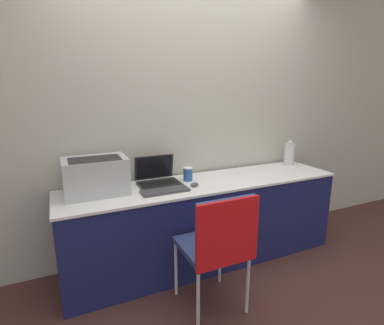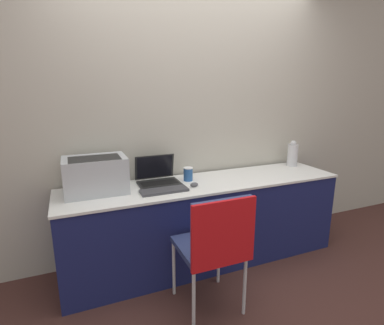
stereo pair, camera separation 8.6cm
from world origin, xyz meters
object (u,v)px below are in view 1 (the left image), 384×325
at_px(printer, 96,175).
at_px(external_keyboard, 165,191).
at_px(chair, 219,240).
at_px(laptop_left, 157,177).
at_px(metal_pitcher, 289,154).
at_px(mouse, 195,185).
at_px(coffee_cup, 188,174).

height_order(printer, external_keyboard, printer).
bearing_deg(external_keyboard, chair, -71.91).
bearing_deg(laptop_left, external_keyboard, -93.83).
distance_m(printer, laptop_left, 0.53).
xyz_separation_m(printer, metal_pitcher, (2.00, 0.08, -0.03)).
xyz_separation_m(external_keyboard, mouse, (0.27, 0.02, 0.01)).
height_order(external_keyboard, chair, chair).
distance_m(mouse, metal_pitcher, 1.26).
distance_m(printer, metal_pitcher, 2.00).
bearing_deg(printer, mouse, -12.59).
relative_size(external_keyboard, mouse, 5.35).
distance_m(laptop_left, mouse, 0.34).
relative_size(laptop_left, chair, 0.39).
height_order(laptop_left, external_keyboard, laptop_left).
bearing_deg(printer, laptop_left, 5.47).
bearing_deg(coffee_cup, external_keyboard, -144.95).
xyz_separation_m(external_keyboard, metal_pitcher, (1.50, 0.27, 0.11)).
bearing_deg(printer, metal_pitcher, 2.23).
bearing_deg(chair, external_keyboard, 108.09).
height_order(external_keyboard, mouse, mouse).
height_order(mouse, metal_pitcher, metal_pitcher).
xyz_separation_m(coffee_cup, metal_pitcher, (1.22, 0.07, 0.06)).
bearing_deg(coffee_cup, metal_pitcher, 3.21).
relative_size(laptop_left, coffee_cup, 2.90).
relative_size(printer, external_keyboard, 1.25).
height_order(printer, chair, printer).
xyz_separation_m(coffee_cup, mouse, (-0.02, -0.18, -0.04)).
relative_size(laptop_left, metal_pitcher, 1.29).
relative_size(external_keyboard, metal_pitcher, 1.40).
bearing_deg(laptop_left, chair, -78.26).
relative_size(mouse, metal_pitcher, 0.26).
bearing_deg(printer, coffee_cup, 0.72).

